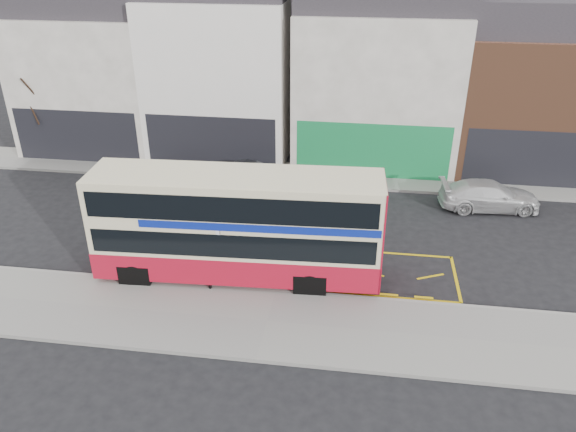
# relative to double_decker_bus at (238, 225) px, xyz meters

# --- Properties ---
(ground) EXTENTS (120.00, 120.00, 0.00)m
(ground) POSITION_rel_double_decker_bus_xyz_m (1.60, -0.60, -2.32)
(ground) COLOR black
(ground) RESTS_ON ground
(pavement) EXTENTS (40.00, 4.00, 0.15)m
(pavement) POSITION_rel_double_decker_bus_xyz_m (1.60, -2.90, -2.25)
(pavement) COLOR gray
(pavement) RESTS_ON ground
(kerb) EXTENTS (40.00, 0.15, 0.15)m
(kerb) POSITION_rel_double_decker_bus_xyz_m (1.60, -0.98, -2.25)
(kerb) COLOR gray
(kerb) RESTS_ON ground
(far_pavement) EXTENTS (50.00, 3.00, 0.15)m
(far_pavement) POSITION_rel_double_decker_bus_xyz_m (1.60, 10.40, -2.25)
(far_pavement) COLOR gray
(far_pavement) RESTS_ON ground
(road_markings) EXTENTS (14.00, 3.40, 0.01)m
(road_markings) POSITION_rel_double_decker_bus_xyz_m (1.60, 1.00, -2.32)
(road_markings) COLOR gold
(road_markings) RESTS_ON ground
(terrace_far_left) EXTENTS (8.00, 8.01, 10.80)m
(terrace_far_left) POSITION_rel_double_decker_bus_xyz_m (-11.90, 14.39, 2.50)
(terrace_far_left) COLOR silver
(terrace_far_left) RESTS_ON ground
(terrace_left) EXTENTS (8.00, 8.01, 11.80)m
(terrace_left) POSITION_rel_double_decker_bus_xyz_m (-3.90, 14.39, 3.00)
(terrace_left) COLOR silver
(terrace_left) RESTS_ON ground
(terrace_green_shop) EXTENTS (9.00, 8.01, 11.30)m
(terrace_green_shop) POSITION_rel_double_decker_bus_xyz_m (5.10, 14.39, 2.75)
(terrace_green_shop) COLOR silver
(terrace_green_shop) RESTS_ON ground
(terrace_right) EXTENTS (9.00, 8.01, 10.30)m
(terrace_right) POSITION_rel_double_decker_bus_xyz_m (14.10, 14.38, 2.25)
(terrace_right) COLOR brown
(terrace_right) RESTS_ON ground
(double_decker_bus) EXTENTS (11.16, 3.03, 4.42)m
(double_decker_bus) POSITION_rel_double_decker_bus_xyz_m (0.00, 0.00, 0.00)
(double_decker_bus) COLOR beige
(double_decker_bus) RESTS_ON ground
(bus_stop_post) EXTENTS (0.71, 0.15, 2.87)m
(bus_stop_post) POSITION_rel_double_decker_bus_xyz_m (-0.85, -1.23, -0.44)
(bus_stop_post) COLOR black
(bus_stop_post) RESTS_ON pavement
(car_silver) EXTENTS (4.28, 2.80, 1.36)m
(car_silver) POSITION_rel_double_decker_bus_xyz_m (-5.42, 8.01, -1.64)
(car_silver) COLOR #9A9A9E
(car_silver) RESTS_ON ground
(car_grey) EXTENTS (4.47, 2.45, 1.40)m
(car_grey) POSITION_rel_double_decker_bus_xyz_m (-1.02, 8.09, -1.62)
(car_grey) COLOR #3D3F44
(car_grey) RESTS_ON ground
(car_white) EXTENTS (5.00, 2.40, 1.41)m
(car_white) POSITION_rel_double_decker_bus_xyz_m (10.92, 7.63, -1.62)
(car_white) COLOR silver
(car_white) RESTS_ON ground
(street_tree_left) EXTENTS (2.98, 2.98, 6.42)m
(street_tree_left) POSITION_rel_double_decker_bus_xyz_m (-14.20, 11.21, 2.06)
(street_tree_left) COLOR black
(street_tree_left) RESTS_ON ground
(street_tree_right) EXTENTS (2.58, 2.58, 5.58)m
(street_tree_right) POSITION_rel_double_decker_bus_xyz_m (9.76, 11.40, 1.48)
(street_tree_right) COLOR black
(street_tree_right) RESTS_ON ground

